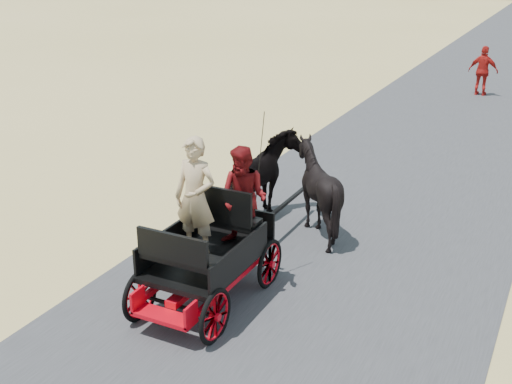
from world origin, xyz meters
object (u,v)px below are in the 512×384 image
at_px(carriage, 208,279).
at_px(horse_left, 263,181).
at_px(pedestrian, 483,71).
at_px(horse_right, 317,190).

distance_m(carriage, horse_left, 3.09).
xyz_separation_m(carriage, pedestrian, (1.45, 16.36, 0.50)).
bearing_deg(carriage, horse_right, 79.61).
height_order(carriage, horse_left, horse_left).
bearing_deg(horse_right, carriage, 79.61).
relative_size(horse_right, pedestrian, 0.98).
height_order(horse_left, horse_right, horse_right).
relative_size(carriage, horse_right, 1.41).
relative_size(horse_left, pedestrian, 1.16).
relative_size(carriage, pedestrian, 1.39).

